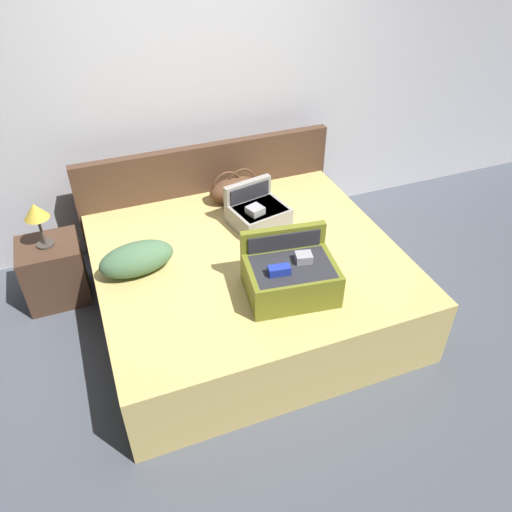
% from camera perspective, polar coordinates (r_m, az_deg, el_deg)
% --- Properties ---
extents(ground_plane, '(12.00, 12.00, 0.00)m').
position_cam_1_polar(ground_plane, '(3.60, 1.51, -10.24)').
color(ground_plane, '#4C515B').
extents(back_wall, '(8.00, 0.10, 2.60)m').
position_cam_1_polar(back_wall, '(4.22, -7.18, 18.39)').
color(back_wall, silver).
rests_on(back_wall, ground).
extents(bed, '(2.07, 1.87, 0.52)m').
position_cam_1_polar(bed, '(3.69, -0.78, -3.20)').
color(bed, tan).
rests_on(bed, ground).
extents(headboard, '(2.11, 0.08, 0.92)m').
position_cam_1_polar(headboard, '(4.33, -5.35, 6.76)').
color(headboard, '#4C3323').
rests_on(headboard, ground).
extents(hard_case_large, '(0.60, 0.49, 0.37)m').
position_cam_1_polar(hard_case_large, '(3.15, 3.88, -2.20)').
color(hard_case_large, olive).
rests_on(hard_case_large, bed).
extents(hard_case_medium, '(0.45, 0.42, 0.30)m').
position_cam_1_polar(hard_case_medium, '(3.79, 0.19, 4.87)').
color(hard_case_medium, gray).
rests_on(hard_case_medium, bed).
extents(duffel_bag, '(0.42, 0.24, 0.28)m').
position_cam_1_polar(duffel_bag, '(4.07, -2.41, 7.52)').
color(duffel_bag, brown).
rests_on(duffel_bag, bed).
extents(pillow_near_headboard, '(0.52, 0.30, 0.21)m').
position_cam_1_polar(pillow_near_headboard, '(3.41, -13.25, -0.31)').
color(pillow_near_headboard, '#4C724C').
rests_on(pillow_near_headboard, bed).
extents(nightstand, '(0.44, 0.40, 0.49)m').
position_cam_1_polar(nightstand, '(4.11, -21.74, -1.61)').
color(nightstand, '#4C3323').
rests_on(nightstand, ground).
extents(table_lamp, '(0.17, 0.17, 0.35)m').
position_cam_1_polar(table_lamp, '(3.83, -23.50, 4.39)').
color(table_lamp, '#3F3833').
rests_on(table_lamp, nightstand).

